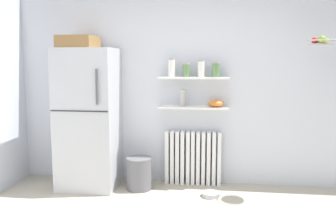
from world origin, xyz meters
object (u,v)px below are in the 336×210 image
Objects in this scene: radiator at (193,158)px; shelf_bowl at (216,103)px; refrigerator at (89,116)px; storage_jar_0 at (172,68)px; trash_bin at (139,173)px; storage_jar_2 at (201,68)px; pet_food_bowl at (211,194)px; vase at (183,98)px; storage_jar_3 at (216,69)px; hanging_fruit_basket at (321,41)px; storage_jar_1 at (186,70)px.

radiator is 3.57× the size of shelf_bowl.
refrigerator is 9.40× the size of shelf_bowl.
storage_jar_0 is 1.36m from trash_bin.
storage_jar_0 reaches higher than shelf_bowl.
pet_food_bowl is (0.14, -0.38, -1.44)m from storage_jar_2.
storage_jar_0 is at bearing -173.69° from radiator.
trash_bin is (-0.51, -0.24, -0.91)m from vase.
vase is 0.53× the size of trash_bin.
storage_jar_3 is (0.54, 0.00, -0.02)m from storage_jar_0.
hanging_fruit_basket reaches higher than trash_bin.
shelf_bowl is (0.55, 0.00, -0.43)m from storage_jar_0.
shelf_bowl is at bearing 82.79° from pet_food_bowl.
trash_bin is at bearing -165.51° from shelf_bowl.
shelf_bowl is (0.01, -0.00, -0.41)m from storage_jar_3.
vase is at bearing 134.14° from pet_food_bowl.
vase is (1.14, 0.20, 0.22)m from refrigerator.
radiator is 0.78m from vase.
radiator is at bearing 168.54° from hanging_fruit_basket.
shelf_bowl is 0.97× the size of pet_food_bowl.
storage_jar_1 is 0.83× the size of storage_jar_2.
refrigerator is 6.04× the size of hanging_fruit_basket.
hanging_fruit_basket is at bearing -10.97° from storage_jar_2.
storage_jar_3 reaches higher than storage_jar_1.
vase is 1.07m from trash_bin.
storage_jar_1 is 0.56× the size of hanging_fruit_basket.
hanging_fruit_basket is at bearing -9.67° from storage_jar_1.
storage_jar_2 is (0.18, -0.00, 0.02)m from storage_jar_1.
storage_jar_0 is 1.11× the size of pet_food_bowl.
hanging_fruit_basket reaches higher than storage_jar_1.
storage_jar_1 is 0.36m from storage_jar_3.
storage_jar_1 is at bearing 130.60° from pet_food_bowl.
storage_jar_3 is at bearing 0.00° from storage_jar_2.
vase is (-0.40, -0.00, -0.35)m from storage_jar_3.
hanging_fruit_basket reaches higher than vase.
refrigerator reaches higher than hanging_fruit_basket.
storage_jar_3 is at bearing 167.32° from hanging_fruit_basket.
storage_jar_3 reaches higher than vase.
pet_food_bowl is (0.36, -0.38, -1.08)m from vase.
radiator is at bearing 173.69° from storage_jar_3.
radiator is 1.12m from storage_jar_1.
vase is 0.67× the size of hanging_fruit_basket.
storage_jar_1 is (1.18, 0.20, 0.56)m from refrigerator.
storage_jar_0 is (1.00, 0.20, 0.59)m from refrigerator.
storage_jar_0 is 0.58× the size of trash_bin.
radiator reaches higher than pet_food_bowl.
storage_jar_1 is at bearing 180.00° from storage_jar_2.
refrigerator is 1.58m from shelf_bowl.
refrigerator is at bearing -172.47° from storage_jar_3.
trash_bin is at bearing -156.66° from storage_jar_1.
refrigerator is at bearing -169.85° from vase.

